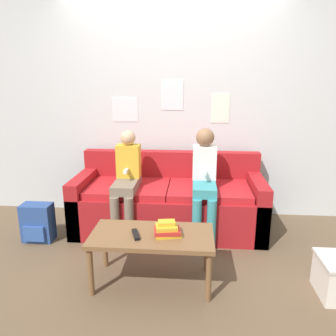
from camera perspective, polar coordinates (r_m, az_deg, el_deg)
name	(u,v)px	position (r m, az deg, el deg)	size (l,w,h in m)	color
ground_plane	(165,250)	(3.27, -0.56, -14.15)	(10.00, 10.00, 0.00)	brown
wall_back	(172,106)	(3.88, 0.77, 10.71)	(8.00, 0.07, 2.60)	silver
couch	(169,203)	(3.61, 0.17, -6.12)	(2.01, 0.81, 0.81)	maroon
coffee_table	(152,240)	(2.64, -2.80, -12.37)	(0.97, 0.49, 0.43)	brown
person_left	(127,179)	(3.38, -7.24, -1.87)	(0.24, 0.56, 1.10)	#756656
person_right	(204,178)	(3.31, 6.35, -1.67)	(0.24, 0.56, 1.13)	teal
tv_remote	(136,234)	(2.60, -5.63, -11.44)	(0.09, 0.17, 0.02)	black
book_stack	(167,230)	(2.58, -0.16, -10.68)	(0.23, 0.20, 0.11)	gold
backpack	(38,223)	(3.62, -21.75, -8.87)	(0.30, 0.21, 0.39)	#284789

